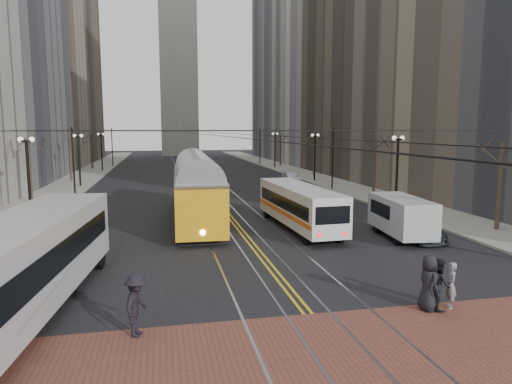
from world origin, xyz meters
name	(u,v)px	position (x,y,z in m)	size (l,w,h in m)	color
ground	(300,304)	(0.00, 0.00, 0.00)	(260.00, 260.00, 0.00)	black
sidewalk_left	(79,180)	(-15.00, 45.00, 0.07)	(5.00, 140.00, 0.15)	gray
sidewalk_right	(307,175)	(15.00, 45.00, 0.07)	(5.00, 140.00, 0.15)	gray
crosswalk_band	(342,356)	(0.00, -4.00, 0.01)	(25.00, 6.00, 0.01)	brown
streetcar_rails	(199,178)	(0.00, 45.00, 0.00)	(4.80, 130.00, 0.02)	gray
centre_lines	(199,178)	(0.00, 45.00, 0.01)	(0.42, 130.00, 0.01)	gold
building_left_midfar	(9,4)	(-27.50, 66.00, 26.00)	(20.00, 20.00, 52.00)	gray
building_left_far	(54,62)	(-25.50, 86.00, 20.00)	(16.00, 20.00, 40.00)	brown
building_right_mid	(377,54)	(25.50, 46.00, 17.00)	(16.00, 20.00, 34.00)	brown
building_right_midfar	(338,21)	(27.50, 66.00, 26.00)	(20.00, 20.00, 52.00)	#B8B5AD
building_right_far	(296,69)	(25.50, 86.00, 20.00)	(16.00, 20.00, 40.00)	slate
clock_tower	(177,7)	(0.00, 102.00, 35.96)	(12.00, 12.00, 66.00)	#B2AFA5
lamp_posts	(212,167)	(0.00, 28.75, 2.80)	(27.60, 57.20, 5.60)	black
street_trees	(205,162)	(0.00, 35.25, 2.80)	(31.68, 53.28, 5.60)	#382D23
trolley_wires	(206,153)	(0.00, 34.83, 3.77)	(25.96, 120.00, 6.60)	black
transit_bus	(21,270)	(-9.56, 0.73, 1.67)	(2.79, 13.38, 3.34)	#B9B9B9
streetcar	(196,195)	(-2.50, 16.33, 1.84)	(2.89, 15.58, 3.67)	#F0A615
rear_bus	(299,208)	(3.76, 12.34, 1.38)	(2.31, 10.62, 2.77)	silver
cargo_van	(401,218)	(8.88, 8.63, 1.20)	(2.09, 5.45, 2.41)	#B9B9B9
sedan_grey	(282,190)	(6.07, 25.13, 0.83)	(1.97, 4.90, 1.67)	#3F4247
sedan_silver	(292,178)	(10.16, 35.81, 0.71)	(1.50, 4.30, 1.42)	#ABAFB3
sedan_parked	(413,227)	(9.50, 8.35, 0.69)	(1.92, 4.73, 1.37)	#3A3D40
pedestrian_a	(429,283)	(4.25, -1.50, 1.00)	(0.97, 0.63, 1.98)	black
pedestrian_b	(451,285)	(5.13, -1.50, 0.85)	(0.61, 0.40, 1.67)	gray
pedestrian_c	(439,284)	(4.65, -1.50, 0.93)	(0.90, 0.70, 1.85)	black
pedestrian_d	(137,305)	(-5.71, -1.50, 0.99)	(1.27, 0.73, 1.96)	black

